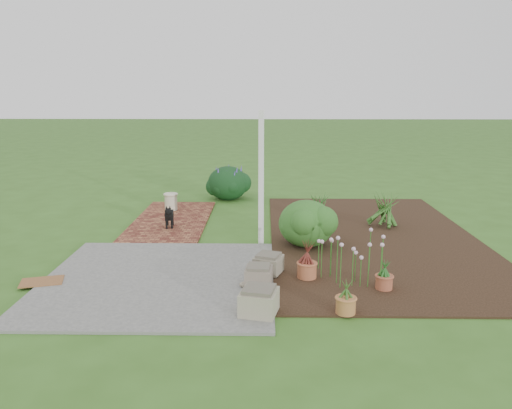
{
  "coord_description": "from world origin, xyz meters",
  "views": [
    {
      "loc": [
        0.37,
        -8.91,
        2.87
      ],
      "look_at": [
        0.2,
        0.4,
        0.7
      ],
      "focal_mm": 35.0,
      "sensor_mm": 36.0,
      "label": 1
    }
  ],
  "objects_px": {
    "black_dog": "(169,215)",
    "cream_ceramic_urn": "(171,202)",
    "stone_trough_near": "(259,302)",
    "evergreen_shrub": "(306,222)"
  },
  "relations": [
    {
      "from": "stone_trough_near",
      "to": "evergreen_shrub",
      "type": "height_order",
      "value": "evergreen_shrub"
    },
    {
      "from": "stone_trough_near",
      "to": "cream_ceramic_urn",
      "type": "xyz_separation_m",
      "value": [
        -2.17,
        5.57,
        0.05
      ]
    },
    {
      "from": "black_dog",
      "to": "evergreen_shrub",
      "type": "bearing_deg",
      "value": -28.15
    },
    {
      "from": "black_dog",
      "to": "cream_ceramic_urn",
      "type": "distance_m",
      "value": 1.55
    },
    {
      "from": "cream_ceramic_urn",
      "to": "evergreen_shrub",
      "type": "relative_size",
      "value": 0.38
    },
    {
      "from": "evergreen_shrub",
      "to": "cream_ceramic_urn",
      "type": "bearing_deg",
      "value": 138.75
    },
    {
      "from": "cream_ceramic_urn",
      "to": "evergreen_shrub",
      "type": "xyz_separation_m",
      "value": [
        3.01,
        -2.64,
        0.23
      ]
    },
    {
      "from": "stone_trough_near",
      "to": "black_dog",
      "type": "relative_size",
      "value": 0.86
    },
    {
      "from": "stone_trough_near",
      "to": "black_dog",
      "type": "xyz_separation_m",
      "value": [
        -1.92,
        4.04,
        0.12
      ]
    },
    {
      "from": "black_dog",
      "to": "evergreen_shrub",
      "type": "relative_size",
      "value": 0.51
    }
  ]
}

